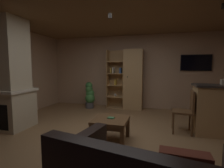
% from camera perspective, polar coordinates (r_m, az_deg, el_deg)
% --- Properties ---
extents(floor, '(5.79, 5.49, 0.02)m').
position_cam_1_polar(floor, '(3.54, -1.81, -18.00)').
color(floor, olive).
rests_on(floor, ground).
extents(wall_back, '(5.91, 0.06, 2.51)m').
position_cam_1_polar(wall_back, '(5.95, 6.09, 4.15)').
color(wall_back, tan).
rests_on(wall_back, ground).
extents(ceiling, '(5.79, 5.49, 0.02)m').
position_cam_1_polar(ceiling, '(3.42, -1.95, 24.62)').
color(ceiling, brown).
extents(window_pane_back, '(0.62, 0.01, 0.83)m').
position_cam_1_polar(window_pane_back, '(5.97, 3.46, 4.17)').
color(window_pane_back, white).
extents(stone_fireplace, '(0.93, 0.83, 2.51)m').
position_cam_1_polar(stone_fireplace, '(4.51, -31.74, 1.31)').
color(stone_fireplace, '#BCAD8E').
rests_on(stone_fireplace, ground).
extents(bookshelf_cabinet, '(1.21, 0.41, 2.00)m').
position_cam_1_polar(bookshelf_cabinet, '(5.68, 6.42, 1.45)').
color(bookshelf_cabinet, tan).
rests_on(bookshelf_cabinet, ground).
extents(tissue_box, '(0.13, 0.13, 0.11)m').
position_cam_1_polar(tissue_box, '(4.12, 33.97, 0.56)').
color(tissue_box, '#BFB299').
rests_on(tissue_box, kitchen_bar_counter).
extents(coffee_table, '(0.65, 0.63, 0.43)m').
position_cam_1_polar(coffee_table, '(3.28, -0.46, -13.23)').
color(coffee_table, brown).
rests_on(coffee_table, ground).
extents(table_book_0, '(0.14, 0.12, 0.02)m').
position_cam_1_polar(table_book_0, '(3.28, -0.36, -11.47)').
color(table_book_0, '#387247').
rests_on(table_book_0, coffee_table).
extents(dining_chair, '(0.44, 0.44, 0.92)m').
position_cam_1_polar(dining_chair, '(3.95, 24.07, -7.71)').
color(dining_chair, brown).
rests_on(dining_chair, ground).
extents(potted_floor_plant, '(0.34, 0.37, 0.91)m').
position_cam_1_polar(potted_floor_plant, '(5.88, -7.62, -3.85)').
color(potted_floor_plant, '#4C4C51').
rests_on(potted_floor_plant, ground).
extents(wall_mounted_tv, '(0.91, 0.06, 0.51)m').
position_cam_1_polar(wall_mounted_tv, '(5.92, 26.72, 6.50)').
color(wall_mounted_tv, black).
extents(track_light_spot_0, '(0.07, 0.07, 0.09)m').
position_cam_1_polar(track_light_spot_0, '(4.65, -26.95, 17.90)').
color(track_light_spot_0, black).
extents(track_light_spot_1, '(0.07, 0.07, 0.09)m').
position_cam_1_polar(track_light_spot_1, '(3.63, -0.73, 22.20)').
color(track_light_spot_1, black).
extents(track_light_spot_2, '(0.07, 0.07, 0.09)m').
position_cam_1_polar(track_light_spot_2, '(3.64, 33.82, 21.24)').
color(track_light_spot_2, black).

